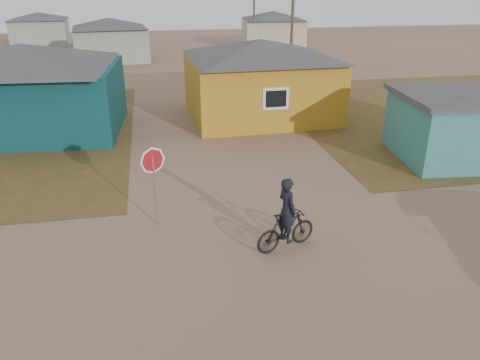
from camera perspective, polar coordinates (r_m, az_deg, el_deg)
name	(u,v)px	position (r m, az deg, el deg)	size (l,w,h in m)	color
ground	(292,275)	(11.57, 6.32, -11.49)	(120.00, 120.00, 0.00)	#89644F
grass_ne	(469,110)	(28.61, 26.19, 7.63)	(20.00, 18.00, 0.00)	brown
house_teal	(27,88)	(23.62, -24.57, 10.19)	(8.93, 7.08, 4.00)	#093034
house_yellow	(260,78)	(24.12, 2.51, 12.34)	(7.72, 6.76, 3.90)	#B37C1B
shed_turquoise	(478,125)	(20.64, 27.05, 5.94)	(6.71, 4.93, 2.60)	teal
house_pale_west	(111,39)	(43.39, -15.49, 16.24)	(7.04, 6.15, 3.60)	gray
house_beige_east	(273,29)	(50.95, 4.07, 17.91)	(6.95, 6.05, 3.60)	tan
house_pale_north	(40,29)	(56.32, -23.20, 16.61)	(6.28, 5.81, 3.40)	gray
utility_pole_near	(292,20)	(32.55, 6.40, 18.85)	(1.40, 0.20, 8.00)	brown
utility_pole_far	(254,7)	(48.26, 1.73, 20.38)	(1.40, 0.20, 8.00)	brown
stop_sign	(153,168)	(13.19, -10.53, 1.42)	(0.77, 0.13, 2.37)	gray
cyclist	(286,224)	(12.26, 5.67, -5.31)	(1.85, 1.05, 2.01)	black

